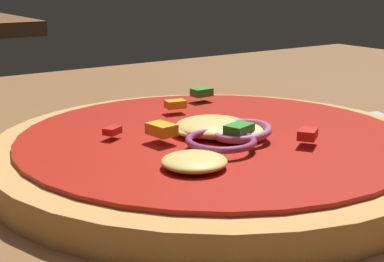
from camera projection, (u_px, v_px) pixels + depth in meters
name	position (u px, v px, depth m)	size (l,w,h in m)	color
dining_table	(196.00, 185.00, 0.41)	(1.19, 0.80, 0.04)	brown
pizza	(210.00, 151.00, 0.38)	(0.29, 0.29, 0.03)	tan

